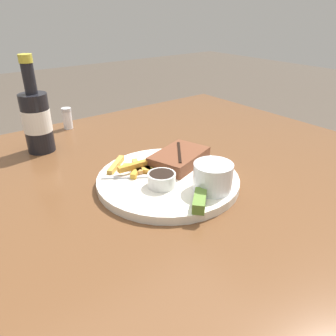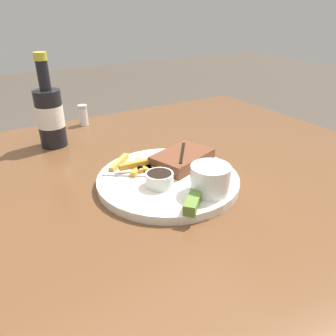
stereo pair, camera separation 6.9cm
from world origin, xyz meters
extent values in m
cube|color=brown|center=(0.00, 0.00, 0.73)|extent=(1.22, 1.08, 0.04)
cylinder|color=brown|center=(0.55, 0.48, 0.36)|extent=(0.06, 0.06, 0.71)
cylinder|color=silver|center=(0.00, 0.00, 0.76)|extent=(0.30, 0.30, 0.01)
cylinder|color=white|center=(0.00, 0.00, 0.77)|extent=(0.30, 0.30, 0.00)
cube|color=brown|center=(0.06, 0.03, 0.79)|extent=(0.16, 0.13, 0.03)
cube|color=black|center=(0.06, 0.03, 0.80)|extent=(0.07, 0.10, 0.00)
cube|color=#C39141|center=(-0.04, 0.07, 0.78)|extent=(0.05, 0.05, 0.01)
cube|color=#C0802A|center=(-0.05, 0.06, 0.79)|extent=(0.08, 0.02, 0.01)
cube|color=gold|center=(-0.07, 0.11, 0.78)|extent=(0.07, 0.06, 0.01)
cube|color=gold|center=(-0.02, 0.05, 0.78)|extent=(0.02, 0.05, 0.01)
cube|color=gold|center=(-0.04, 0.05, 0.78)|extent=(0.05, 0.05, 0.01)
cube|color=gold|center=(-0.03, 0.03, 0.78)|extent=(0.06, 0.07, 0.01)
cube|color=#BF7E38|center=(-0.03, 0.06, 0.78)|extent=(0.03, 0.05, 0.01)
cube|color=#CE8740|center=(-0.03, 0.07, 0.78)|extent=(0.04, 0.07, 0.01)
cylinder|color=white|center=(0.04, -0.10, 0.80)|extent=(0.08, 0.08, 0.06)
cylinder|color=beige|center=(0.04, -0.10, 0.82)|extent=(0.07, 0.07, 0.01)
cylinder|color=silver|center=(-0.04, -0.03, 0.79)|extent=(0.06, 0.06, 0.03)
cylinder|color=black|center=(-0.04, -0.03, 0.80)|extent=(0.05, 0.05, 0.01)
cube|color=#567A2D|center=(-0.02, -0.13, 0.78)|extent=(0.06, 0.06, 0.02)
cube|color=#B7B7BC|center=(-0.08, 0.05, 0.77)|extent=(0.09, 0.07, 0.00)
cube|color=#B7B7BC|center=(-0.02, 0.01, 0.77)|extent=(0.03, 0.02, 0.00)
cube|color=#B7B7BC|center=(-0.02, 0.01, 0.77)|extent=(0.03, 0.02, 0.00)
cube|color=#B7B7BC|center=(-0.02, 0.02, 0.77)|extent=(0.03, 0.02, 0.00)
cylinder|color=black|center=(-0.16, 0.35, 0.83)|extent=(0.07, 0.07, 0.15)
cylinder|color=silver|center=(-0.16, 0.35, 0.84)|extent=(0.07, 0.07, 0.06)
cylinder|color=black|center=(-0.16, 0.35, 0.94)|extent=(0.03, 0.03, 0.07)
cylinder|color=gold|center=(-0.16, 0.35, 0.99)|extent=(0.03, 0.03, 0.02)
cylinder|color=white|center=(-0.03, 0.47, 0.78)|extent=(0.03, 0.03, 0.05)
cylinder|color=#B7B7BC|center=(-0.03, 0.47, 0.81)|extent=(0.03, 0.03, 0.01)
camera|label=1|loc=(-0.38, -0.49, 1.10)|focal=35.00mm
camera|label=2|loc=(-0.32, -0.53, 1.10)|focal=35.00mm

